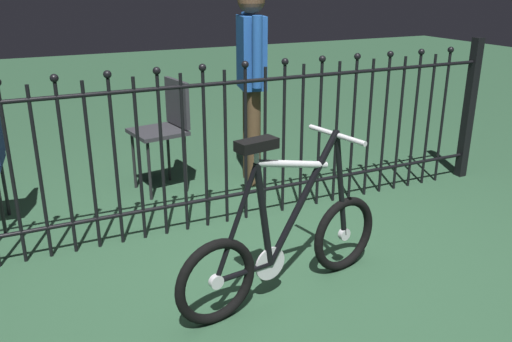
% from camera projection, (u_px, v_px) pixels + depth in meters
% --- Properties ---
extents(ground_plane, '(20.00, 20.00, 0.00)m').
position_uv_depth(ground_plane, '(277.00, 273.00, 3.04)').
color(ground_plane, '#2C5137').
extents(iron_fence, '(4.36, 0.07, 1.15)m').
position_uv_depth(iron_fence, '(215.00, 143.00, 3.47)').
color(iron_fence, black).
rests_on(iron_fence, ground).
extents(bicycle, '(1.28, 0.41, 0.89)m').
position_uv_depth(bicycle, '(286.00, 243.00, 2.76)').
color(bicycle, black).
rests_on(bicycle, ground).
extents(chair_charcoal, '(0.43, 0.43, 0.86)m').
position_uv_depth(chair_charcoal, '(166.00, 123.00, 4.11)').
color(chair_charcoal, black).
rests_on(chair_charcoal, ground).
extents(person_visitor, '(0.24, 0.47, 1.54)m').
position_uv_depth(person_visitor, '(251.00, 70.00, 4.13)').
color(person_visitor, '#4C3823').
rests_on(person_visitor, ground).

